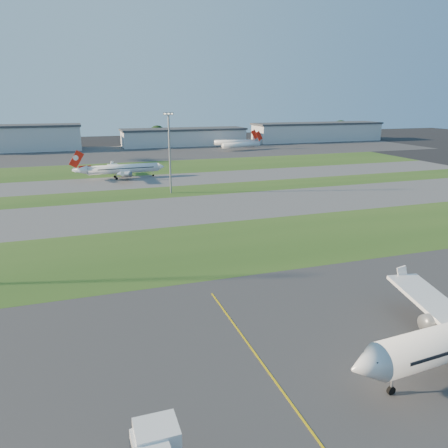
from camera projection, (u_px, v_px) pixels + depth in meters
name	position (u px, v px, depth m)	size (l,w,h in m)	color
ground	(255.00, 432.00, 40.67)	(700.00, 700.00, 0.00)	black
apron_near	(255.00, 432.00, 40.67)	(300.00, 70.00, 0.01)	#333335
grass_strip_a	(156.00, 253.00, 88.01)	(300.00, 34.00, 0.01)	#234717
taxiway_a	(134.00, 214.00, 118.06)	(300.00, 32.00, 0.01)	#515154
grass_strip_b	(124.00, 195.00, 140.82)	(300.00, 18.00, 0.01)	#234717
taxiway_b	(117.00, 183.00, 160.85)	(300.00, 26.00, 0.01)	#515154
grass_strip_c	(110.00, 170.00, 190.90)	(300.00, 40.00, 0.01)	#234717
apron_far	(101.00, 154.00, 245.53)	(400.00, 80.00, 0.01)	#333335
yellow_line	(303.00, 420.00, 42.21)	(0.25, 60.00, 0.02)	gold
airliner_taxiing	(123.00, 169.00, 169.24)	(33.26, 28.18, 10.38)	white
mini_jet_near	(242.00, 145.00, 262.36)	(28.28, 8.77, 9.48)	white
mini_jet_far	(235.00, 142.00, 277.80)	(28.43, 7.88, 9.48)	white
light_mast_centre	(170.00, 148.00, 139.51)	(3.20, 0.70, 25.80)	gray
hangar_west	(18.00, 138.00, 256.90)	(71.40, 23.00, 15.20)	#A7A9AF
hangar_east	(184.00, 137.00, 288.19)	(81.60, 23.00, 11.20)	#A7A9AF
hangar_far_east	(317.00, 132.00, 318.66)	(96.90, 23.00, 13.20)	#A7A9AF
tree_mid_west	(64.00, 138.00, 275.10)	(9.90, 9.90, 10.80)	black
tree_mid_east	(157.00, 134.00, 296.00)	(11.55, 11.55, 12.60)	black
tree_east	(260.00, 133.00, 317.42)	(10.45, 10.45, 11.40)	black
tree_far_east	(340.00, 128.00, 342.22)	(12.65, 12.65, 13.80)	black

